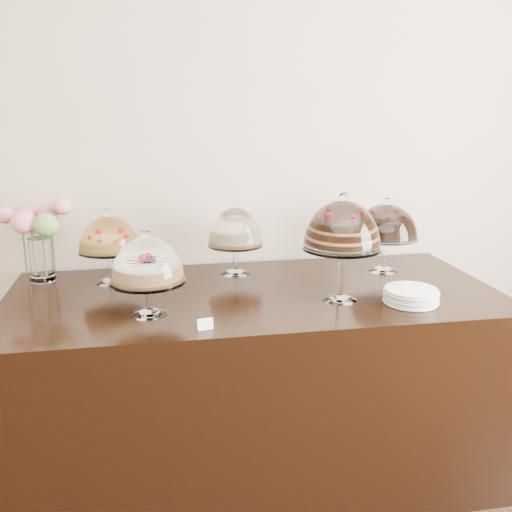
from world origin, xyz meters
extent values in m
cube|color=#C5B29E|center=(0.00, 3.00, 1.50)|extent=(5.00, 0.04, 3.00)
cube|color=black|center=(0.16, 2.45, 0.45)|extent=(2.20, 1.00, 0.90)
cone|color=white|center=(-0.31, 2.24, 0.91)|extent=(0.15, 0.15, 0.02)
cylinder|color=white|center=(-0.31, 2.24, 0.98)|extent=(0.03, 0.03, 0.11)
cylinder|color=white|center=(-0.31, 2.24, 1.04)|extent=(0.30, 0.30, 0.01)
cylinder|color=#B2814F|center=(-0.31, 2.24, 1.08)|extent=(0.24, 0.24, 0.06)
sphere|color=#AD0D1E|center=(-0.24, 2.26, 1.11)|extent=(0.02, 0.02, 0.02)
sphere|color=#AD0D1E|center=(-0.35, 2.29, 1.11)|extent=(0.02, 0.02, 0.02)
sphere|color=#AD0D1E|center=(-0.32, 2.18, 1.11)|extent=(0.02, 0.02, 0.02)
sphere|color=white|center=(-0.31, 2.24, 1.24)|extent=(0.04, 0.04, 0.04)
cone|color=white|center=(0.50, 2.27, 0.91)|extent=(0.15, 0.15, 0.02)
cylinder|color=white|center=(0.50, 2.27, 1.03)|extent=(0.03, 0.03, 0.20)
cylinder|color=white|center=(0.50, 2.27, 1.13)|extent=(0.34, 0.34, 0.01)
cylinder|color=black|center=(0.50, 2.27, 1.19)|extent=(0.24, 0.24, 0.11)
sphere|color=#AD0D1E|center=(0.57, 2.29, 1.26)|extent=(0.02, 0.02, 0.02)
sphere|color=#AD0D1E|center=(0.48, 2.34, 1.26)|extent=(0.02, 0.02, 0.02)
sphere|color=#AD0D1E|center=(0.44, 2.25, 1.26)|extent=(0.02, 0.02, 0.02)
sphere|color=#AD0D1E|center=(0.52, 2.21, 1.26)|extent=(0.02, 0.02, 0.02)
sphere|color=white|center=(0.50, 2.27, 1.35)|extent=(0.04, 0.04, 0.04)
cone|color=white|center=(0.12, 2.75, 0.91)|extent=(0.15, 0.15, 0.02)
cylinder|color=white|center=(0.12, 2.75, 0.98)|extent=(0.03, 0.03, 0.12)
cylinder|color=white|center=(0.12, 2.75, 1.05)|extent=(0.27, 0.27, 0.01)
cylinder|color=beige|center=(0.12, 2.75, 1.09)|extent=(0.22, 0.22, 0.06)
sphere|color=white|center=(0.12, 2.75, 1.25)|extent=(0.04, 0.04, 0.04)
cone|color=white|center=(0.86, 2.66, 0.91)|extent=(0.15, 0.15, 0.02)
cylinder|color=white|center=(0.86, 2.66, 1.00)|extent=(0.03, 0.03, 0.15)
cylinder|color=white|center=(0.86, 2.66, 1.08)|extent=(0.33, 0.33, 0.01)
cylinder|color=black|center=(0.86, 2.66, 1.13)|extent=(0.27, 0.27, 0.09)
sphere|color=#AD0D1E|center=(0.93, 2.68, 1.18)|extent=(0.02, 0.02, 0.02)
sphere|color=#AD0D1E|center=(0.81, 2.71, 1.18)|extent=(0.02, 0.02, 0.02)
sphere|color=#AD0D1E|center=(0.85, 2.59, 1.18)|extent=(0.02, 0.02, 0.02)
sphere|color=white|center=(0.86, 2.66, 1.26)|extent=(0.04, 0.04, 0.04)
cone|color=white|center=(-0.48, 2.71, 0.91)|extent=(0.15, 0.15, 0.02)
cylinder|color=white|center=(-0.48, 2.71, 0.99)|extent=(0.03, 0.03, 0.13)
cylinder|color=white|center=(-0.48, 2.71, 1.06)|extent=(0.29, 0.29, 0.01)
cylinder|color=gold|center=(-0.48, 2.71, 1.09)|extent=(0.24, 0.24, 0.04)
sphere|color=#AD0D1E|center=(-0.42, 2.73, 1.12)|extent=(0.02, 0.02, 0.02)
sphere|color=#AD0D1E|center=(-0.47, 2.77, 1.12)|extent=(0.02, 0.02, 0.02)
sphere|color=#AD0D1E|center=(-0.53, 2.75, 1.12)|extent=(0.02, 0.02, 0.02)
sphere|color=#AD0D1E|center=(-0.55, 2.69, 1.12)|extent=(0.02, 0.02, 0.02)
sphere|color=#AD0D1E|center=(-0.50, 2.64, 1.12)|extent=(0.02, 0.02, 0.02)
sphere|color=#AD0D1E|center=(-0.44, 2.66, 1.12)|extent=(0.02, 0.02, 0.02)
sphere|color=white|center=(-0.48, 2.71, 1.24)|extent=(0.04, 0.04, 0.04)
cylinder|color=white|center=(-0.81, 2.80, 1.00)|extent=(0.11, 0.11, 0.21)
cylinder|color=#476B2D|center=(-0.75, 2.81, 1.10)|extent=(0.01, 0.01, 0.31)
sphere|color=pink|center=(-0.70, 2.82, 1.25)|extent=(0.08, 0.08, 0.08)
cylinder|color=#476B2D|center=(-0.79, 2.84, 1.08)|extent=(0.01, 0.01, 0.28)
sphere|color=pink|center=(-0.77, 2.88, 1.22)|extent=(0.10, 0.10, 0.10)
cylinder|color=#476B2D|center=(-0.84, 2.85, 1.07)|extent=(0.01, 0.01, 0.26)
sphere|color=pink|center=(-0.87, 2.89, 1.20)|extent=(0.09, 0.09, 0.09)
cylinder|color=#476B2D|center=(-0.88, 2.80, 1.08)|extent=(0.01, 0.01, 0.29)
sphere|color=pink|center=(-0.95, 2.79, 1.23)|extent=(0.08, 0.08, 0.08)
cylinder|color=#476B2D|center=(-0.83, 2.75, 1.07)|extent=(0.01, 0.01, 0.27)
sphere|color=pink|center=(-0.85, 2.70, 1.21)|extent=(0.11, 0.11, 0.11)
cylinder|color=#476B2D|center=(-0.78, 2.74, 1.07)|extent=(0.01, 0.01, 0.25)
sphere|color=#659046|center=(-0.76, 2.68, 1.19)|extent=(0.11, 0.11, 0.11)
cylinder|color=white|center=(0.79, 2.18, 0.90)|extent=(0.23, 0.23, 0.01)
cylinder|color=white|center=(0.79, 2.18, 0.92)|extent=(0.22, 0.22, 0.01)
cylinder|color=white|center=(0.79, 2.18, 0.93)|extent=(0.23, 0.23, 0.01)
cylinder|color=white|center=(0.79, 2.18, 0.94)|extent=(0.22, 0.22, 0.01)
cylinder|color=white|center=(0.79, 2.18, 0.95)|extent=(0.23, 0.23, 0.01)
cylinder|color=white|center=(0.79, 2.18, 0.96)|extent=(0.22, 0.22, 0.01)
cube|color=white|center=(-0.10, 2.04, 0.92)|extent=(0.06, 0.03, 0.04)
camera|label=1|loc=(-0.27, 0.04, 1.72)|focal=40.00mm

